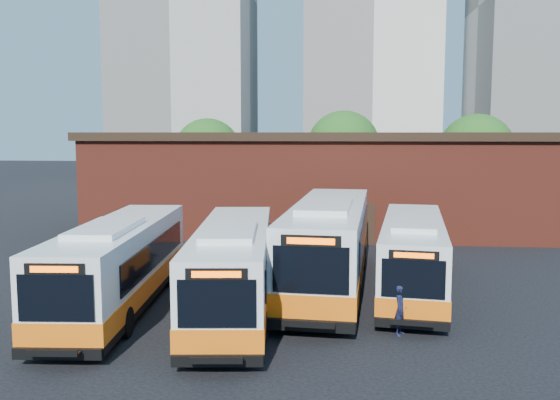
# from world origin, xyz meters

# --- Properties ---
(ground) EXTENTS (220.00, 220.00, 0.00)m
(ground) POSITION_xyz_m (0.00, 0.00, 0.00)
(ground) COLOR black
(bus_west) EXTENTS (3.27, 12.14, 3.27)m
(bus_west) POSITION_xyz_m (-6.49, 0.81, 1.49)
(bus_west) COLOR white
(bus_west) RESTS_ON ground
(bus_midwest) EXTENTS (3.59, 12.08, 3.25)m
(bus_midwest) POSITION_xyz_m (-2.25, 0.68, 1.48)
(bus_midwest) COLOR white
(bus_midwest) RESTS_ON ground
(bus_mideast) EXTENTS (3.77, 13.73, 3.70)m
(bus_mideast) POSITION_xyz_m (1.10, 4.38, 1.68)
(bus_mideast) COLOR white
(bus_mideast) RESTS_ON ground
(bus_east) EXTENTS (3.68, 11.49, 3.08)m
(bus_east) POSITION_xyz_m (4.46, 3.95, 1.40)
(bus_east) COLOR white
(bus_east) RESTS_ON ground
(transit_worker) EXTENTS (0.59, 0.70, 1.64)m
(transit_worker) POSITION_xyz_m (3.44, -1.32, 0.82)
(transit_worker) COLOR black
(transit_worker) RESTS_ON ground
(depot_building) EXTENTS (28.60, 12.60, 6.40)m
(depot_building) POSITION_xyz_m (0.00, 20.00, 3.26)
(depot_building) COLOR maroon
(depot_building) RESTS_ON ground
(tree_west) EXTENTS (6.00, 6.00, 7.65)m
(tree_west) POSITION_xyz_m (-10.00, 32.00, 4.64)
(tree_west) COLOR #382314
(tree_west) RESTS_ON ground
(tree_mid) EXTENTS (6.56, 6.56, 8.36)m
(tree_mid) POSITION_xyz_m (2.00, 34.00, 5.08)
(tree_mid) COLOR #382314
(tree_mid) RESTS_ON ground
(tree_east) EXTENTS (6.24, 6.24, 7.96)m
(tree_east) POSITION_xyz_m (13.00, 31.00, 4.83)
(tree_east) COLOR #382314
(tree_east) RESTS_ON ground
(tower_right) EXTENTS (18.00, 18.00, 49.20)m
(tower_right) POSITION_xyz_m (30.00, 68.00, 24.34)
(tower_right) COLOR #ACA79E
(tower_right) RESTS_ON ground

